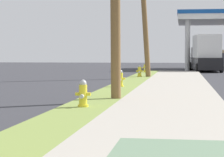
# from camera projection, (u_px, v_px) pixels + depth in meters

# --- Properties ---
(fire_hydrant_second) EXTENTS (0.42, 0.38, 0.74)m
(fire_hydrant_second) POSITION_uv_depth(u_px,v_px,m) (83.00, 95.00, 13.11)
(fire_hydrant_second) COLOR yellow
(fire_hydrant_second) RESTS_ON grass_verge
(fire_hydrant_third) EXTENTS (0.42, 0.37, 0.74)m
(fire_hydrant_third) POSITION_uv_depth(u_px,v_px,m) (120.00, 79.00, 21.11)
(fire_hydrant_third) COLOR yellow
(fire_hydrant_third) RESTS_ON grass_verge
(fire_hydrant_fourth) EXTENTS (0.42, 0.37, 0.74)m
(fire_hydrant_fourth) POSITION_uv_depth(u_px,v_px,m) (140.00, 71.00, 30.13)
(fire_hydrant_fourth) COLOR yellow
(fire_hydrant_fourth) RESTS_ON grass_verge
(fire_hydrant_fifth) EXTENTS (0.42, 0.38, 0.74)m
(fire_hydrant_fifth) POSITION_uv_depth(u_px,v_px,m) (145.00, 68.00, 36.90)
(fire_hydrant_fifth) COLOR yellow
(fire_hydrant_fifth) RESTS_ON grass_verge
(utility_pole_background) EXTENTS (1.45, 0.52, 8.52)m
(utility_pole_background) POSITION_uv_depth(u_px,v_px,m) (144.00, 7.00, 30.03)
(utility_pole_background) COLOR brown
(utility_pole_background) RESTS_ON grass_verge
(car_navy_by_near_pump) EXTENTS (2.16, 4.60, 1.57)m
(car_navy_by_near_pump) POSITION_uv_depth(u_px,v_px,m) (213.00, 61.00, 51.46)
(car_navy_by_near_pump) COLOR navy
(car_navy_by_near_pump) RESTS_ON ground
(car_white_by_far_pump) EXTENTS (2.04, 4.54, 1.57)m
(car_white_by_far_pump) POSITION_uv_depth(u_px,v_px,m) (199.00, 62.00, 48.24)
(car_white_by_far_pump) COLOR white
(car_white_by_far_pump) RESTS_ON ground
(truck_black_at_forecourt) EXTENTS (2.61, 6.54, 3.11)m
(truck_black_at_forecourt) POSITION_uv_depth(u_px,v_px,m) (206.00, 54.00, 41.57)
(truck_black_at_forecourt) COLOR black
(truck_black_at_forecourt) RESTS_ON ground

